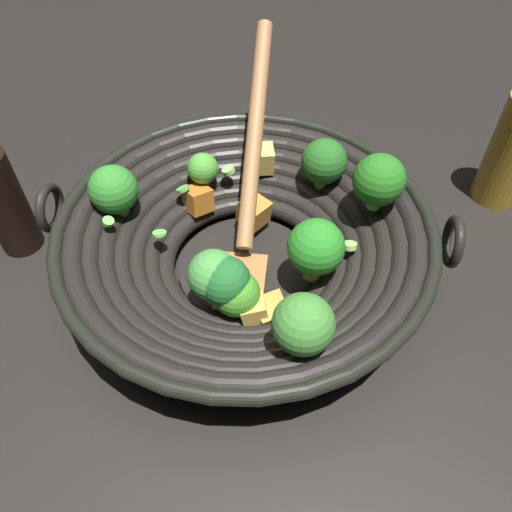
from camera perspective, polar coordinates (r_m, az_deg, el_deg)
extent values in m
plane|color=black|center=(0.58, -1.10, -1.69)|extent=(4.00, 4.00, 0.00)
cylinder|color=black|center=(0.57, -1.11, -1.37)|extent=(0.15, 0.15, 0.01)
torus|color=black|center=(0.56, -1.13, -0.51)|extent=(0.21, 0.21, 0.02)
torus|color=black|center=(0.56, -1.14, 0.04)|extent=(0.23, 0.23, 0.02)
torus|color=black|center=(0.55, -1.15, 0.60)|extent=(0.26, 0.26, 0.02)
torus|color=black|center=(0.55, -1.16, 1.18)|extent=(0.29, 0.29, 0.02)
torus|color=black|center=(0.54, -1.18, 1.77)|extent=(0.32, 0.32, 0.02)
torus|color=black|center=(0.53, -1.19, 2.37)|extent=(0.35, 0.35, 0.02)
torus|color=black|center=(0.53, -1.21, 2.98)|extent=(0.38, 0.38, 0.02)
torus|color=black|center=(0.52, -1.22, 3.61)|extent=(0.40, 0.40, 0.01)
torus|color=black|center=(0.58, -22.26, 5.06)|extent=(0.05, 0.05, 0.05)
torus|color=black|center=(0.54, 21.39, 1.52)|extent=(0.05, 0.05, 0.05)
cylinder|color=#72B242|center=(0.52, -4.64, -4.16)|extent=(0.03, 0.03, 0.02)
sphere|color=#469642|center=(0.49, -4.84, -2.15)|extent=(0.05, 0.05, 0.05)
cylinder|color=#86B64E|center=(0.54, 6.47, -1.51)|extent=(0.02, 0.02, 0.02)
sphere|color=#278624|center=(0.51, 6.80, 1.00)|extent=(0.06, 0.06, 0.06)
cylinder|color=#6E9B4B|center=(0.62, -5.86, 7.94)|extent=(0.02, 0.02, 0.02)
sphere|color=#4A9B34|center=(0.60, -6.05, 9.83)|extent=(0.04, 0.04, 0.04)
cylinder|color=#71A73E|center=(0.58, -15.25, 5.08)|extent=(0.02, 0.02, 0.02)
sphere|color=#30842A|center=(0.56, -15.85, 7.25)|extent=(0.05, 0.05, 0.05)
cylinder|color=#78AE54|center=(0.56, 13.20, 6.04)|extent=(0.02, 0.02, 0.01)
sphere|color=#25701C|center=(0.54, 13.75, 8.36)|extent=(0.06, 0.06, 0.06)
cylinder|color=#7EC15A|center=(0.45, 5.08, -9.99)|extent=(0.02, 0.03, 0.02)
sphere|color=#3F8532|center=(0.42, 5.37, -7.71)|extent=(0.05, 0.05, 0.05)
cylinder|color=#7B9F47|center=(0.61, 7.41, 8.26)|extent=(0.02, 0.02, 0.02)
sphere|color=#23621F|center=(0.59, 7.71, 10.56)|extent=(0.05, 0.05, 0.05)
cylinder|color=#8AB85E|center=(0.52, -2.11, -6.26)|extent=(0.03, 0.03, 0.02)
sphere|color=#429126|center=(0.49, -2.21, -4.26)|extent=(0.05, 0.05, 0.05)
cylinder|color=#5BA53B|center=(0.51, -3.34, -5.07)|extent=(0.02, 0.02, 0.02)
sphere|color=#206529|center=(0.49, -3.50, -2.88)|extent=(0.05, 0.05, 0.05)
cube|color=#E3BF62|center=(0.62, 0.58, 10.98)|extent=(0.04, 0.04, 0.03)
cube|color=orange|center=(0.59, -0.21, 5.03)|extent=(0.04, 0.04, 0.03)
cube|color=gold|center=(0.50, -0.24, -6.18)|extent=(0.04, 0.04, 0.03)
cube|color=#C6832F|center=(0.51, 1.80, -6.26)|extent=(0.04, 0.04, 0.04)
cube|color=#BB6824|center=(0.60, -6.61, 6.38)|extent=(0.03, 0.03, 0.04)
cylinder|color=#6BC651|center=(0.55, -16.39, 3.77)|extent=(0.02, 0.02, 0.01)
cylinder|color=#56B247|center=(0.59, -8.28, 7.51)|extent=(0.02, 0.02, 0.01)
cylinder|color=#99D166|center=(0.61, -3.14, 9.66)|extent=(0.02, 0.02, 0.01)
cylinder|color=#6BC651|center=(0.55, -10.86, 2.53)|extent=(0.02, 0.02, 0.01)
cylinder|color=#99D166|center=(0.54, 10.59, 1.15)|extent=(0.02, 0.02, 0.01)
cylinder|color=#6BC651|center=(0.46, 6.41, -8.18)|extent=(0.01, 0.01, 0.00)
cube|color=#9E6B38|center=(0.52, -1.70, -2.86)|extent=(0.08, 0.09, 0.01)
cylinder|color=#A66E41|center=(0.56, -0.12, 13.84)|extent=(0.17, 0.18, 0.15)
cylinder|color=black|center=(0.63, -26.63, 5.34)|extent=(0.05, 0.05, 0.13)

